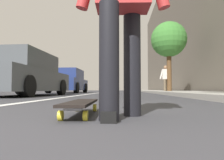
# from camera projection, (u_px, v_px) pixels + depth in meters

# --- Properties ---
(ground_plane) EXTENTS (80.00, 80.00, 0.00)m
(ground_plane) POSITION_uv_depth(u_px,v_px,m) (117.00, 94.00, 10.78)
(ground_plane) COLOR #38383D
(lane_stripe_white) EXTENTS (52.00, 0.16, 0.01)m
(lane_stripe_white) POSITION_uv_depth(u_px,v_px,m) (108.00, 92.00, 20.83)
(lane_stripe_white) COLOR silver
(lane_stripe_white) RESTS_ON ground
(sidewalk_curb) EXTENTS (52.00, 3.20, 0.12)m
(sidewalk_curb) POSITION_uv_depth(u_px,v_px,m) (159.00, 91.00, 18.55)
(sidewalk_curb) COLOR #9E9B93
(sidewalk_curb) RESTS_ON ground
(building_facade) EXTENTS (40.00, 1.20, 13.96)m
(building_facade) POSITION_uv_depth(u_px,v_px,m) (174.00, 29.00, 22.71)
(building_facade) COLOR #635B51
(building_facade) RESTS_ON ground
(skateboard) EXTENTS (0.85, 0.23, 0.11)m
(skateboard) POSITION_uv_depth(u_px,v_px,m) (81.00, 104.00, 1.67)
(skateboard) COLOR yellow
(skateboard) RESTS_ON ground
(parked_car_near) EXTENTS (4.43, 2.04, 1.46)m
(parked_car_near) POSITION_uv_depth(u_px,v_px,m) (23.00, 75.00, 6.91)
(parked_car_near) COLOR #4C5156
(parked_car_near) RESTS_ON ground
(parked_car_mid) EXTENTS (4.07, 1.86, 1.47)m
(parked_car_mid) POSITION_uv_depth(u_px,v_px,m) (68.00, 82.00, 12.74)
(parked_car_mid) COLOR navy
(parked_car_mid) RESTS_ON ground
(traffic_light) EXTENTS (0.33, 0.28, 4.77)m
(traffic_light) POSITION_uv_depth(u_px,v_px,m) (103.00, 58.00, 19.67)
(traffic_light) COLOR #2D2D2D
(traffic_light) RESTS_ON ground
(street_tree_mid) EXTENTS (2.19, 2.19, 4.43)m
(street_tree_mid) POSITION_uv_depth(u_px,v_px,m) (169.00, 40.00, 12.59)
(street_tree_mid) COLOR brown
(street_tree_mid) RESTS_ON ground
(pedestrian_distant) EXTENTS (0.48, 0.75, 1.71)m
(pedestrian_distant) POSITION_uv_depth(u_px,v_px,m) (166.00, 77.00, 12.59)
(pedestrian_distant) COLOR brown
(pedestrian_distant) RESTS_ON ground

